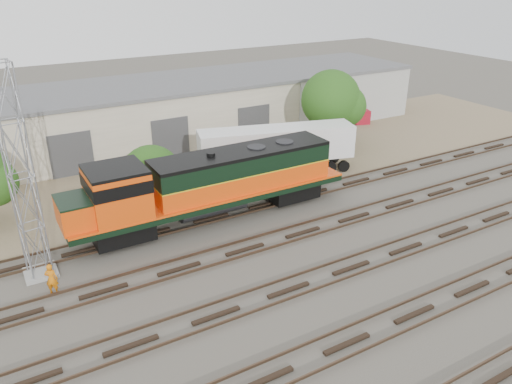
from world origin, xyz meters
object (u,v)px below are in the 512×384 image
semi_trailer (280,145)px  signal_tower (22,181)px  locomotive (207,184)px  worker (51,279)px

semi_trailer → signal_tower: bearing=-147.1°
locomotive → signal_tower: bearing=-173.2°
signal_tower → semi_trailer: bearing=17.2°
worker → semi_trailer: (18.20, 7.80, 1.48)m
signal_tower → worker: (0.29, -2.09, -4.51)m
locomotive → worker: size_ratio=10.89×
locomotive → worker: (-9.98, -3.32, -1.66)m
signal_tower → semi_trailer: (18.49, 5.71, -3.03)m
locomotive → worker: 10.65m
locomotive → semi_trailer: (8.22, 4.48, -0.18)m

